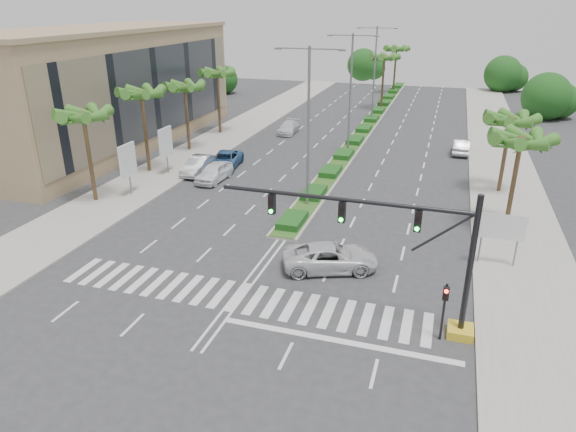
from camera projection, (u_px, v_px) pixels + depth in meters
name	position (u px, v px, depth m)	size (l,w,h in m)	color
ground	(238.00, 297.00, 27.85)	(160.00, 160.00, 0.00)	#333335
footpath_right	(509.00, 200.00, 41.21)	(6.00, 120.00, 0.15)	gray
footpath_left	(173.00, 166.00, 49.63)	(6.00, 120.00, 0.15)	gray
median	(370.00, 123.00, 67.40)	(2.20, 75.00, 0.20)	gray
median_grass	(370.00, 122.00, 67.35)	(1.80, 75.00, 0.04)	#2D521C
building	(107.00, 90.00, 55.62)	(12.00, 36.00, 12.00)	tan
signal_gantry	(419.00, 265.00, 23.95)	(12.60, 1.20, 7.20)	gold
pedestrian_signal	(445.00, 303.00, 23.53)	(0.28, 0.36, 3.00)	black
direction_sign	(501.00, 229.00, 30.19)	(2.70, 0.11, 3.40)	slate
billboard_near	(128.00, 161.00, 41.29)	(0.18, 2.10, 4.35)	slate
billboard_far	(166.00, 143.00, 46.56)	(0.18, 2.10, 4.35)	slate
palm_left_near	(83.00, 118.00, 38.64)	(4.57, 4.68, 7.55)	brown
palm_left_mid	(141.00, 96.00, 45.53)	(4.57, 4.68, 7.95)	brown
palm_left_far	(185.00, 89.00, 52.79)	(4.57, 4.68, 7.35)	brown
palm_left_end	(217.00, 75.00, 59.68)	(4.57, 4.68, 7.75)	brown
palm_right_near	(521.00, 143.00, 33.75)	(4.57, 4.68, 7.05)	brown
palm_right_far	(510.00, 122.00, 40.90)	(4.57, 4.68, 6.75)	brown
palm_median_a	(384.00, 59.00, 73.47)	(4.57, 4.68, 8.05)	brown
palm_median_b	(396.00, 51.00, 86.66)	(4.57, 4.68, 8.05)	brown
streetlight_near	(308.00, 120.00, 37.54)	(5.10, 0.25, 12.00)	slate
streetlight_mid	(351.00, 88.00, 51.61)	(5.10, 0.25, 12.00)	slate
streetlight_far	(375.00, 69.00, 65.69)	(5.10, 0.25, 12.00)	slate
car_parked_a	(214.00, 172.00, 45.62)	(1.91, 4.75, 1.62)	white
car_parked_b	(199.00, 165.00, 47.54)	(1.71, 4.89, 1.61)	silver
car_parked_c	(225.00, 160.00, 49.26)	(2.53, 5.48, 1.52)	#2F5B91
car_parked_d	(289.00, 127.00, 62.25)	(1.96, 4.82, 1.40)	silver
car_crossing	(330.00, 257.00, 30.47)	(2.61, 5.67, 1.58)	silver
car_right	(461.00, 146.00, 53.89)	(1.62, 4.65, 1.53)	#B1B1B6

